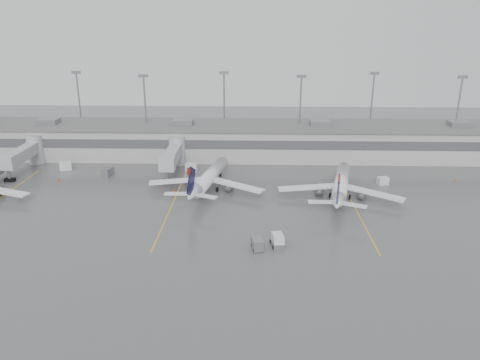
{
  "coord_description": "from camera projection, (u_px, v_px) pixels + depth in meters",
  "views": [
    {
      "loc": [
        -1.9,
        -59.67,
        34.08
      ],
      "look_at": [
        -4.39,
        24.0,
        5.0
      ],
      "focal_mm": 35.0,
      "sensor_mm": 36.0,
      "label": 1
    }
  ],
  "objects": [
    {
      "name": "ground",
      "position": [
        265.0,
        267.0,
        67.47
      ],
      "size": [
        260.0,
        260.0,
        0.0
      ],
      "primitive_type": "plane",
      "color": "#505053",
      "rests_on": "ground"
    },
    {
      "name": "terminal",
      "position": [
        261.0,
        140.0,
        120.85
      ],
      "size": [
        152.0,
        17.0,
        9.45
      ],
      "color": "#AAAAA5",
      "rests_on": "ground"
    },
    {
      "name": "light_masts",
      "position": [
        261.0,
        106.0,
        123.72
      ],
      "size": [
        142.4,
        8.0,
        20.6
      ],
      "color": "gray",
      "rests_on": "ground"
    },
    {
      "name": "jet_bridge_left",
      "position": [
        28.0,
        152.0,
        110.93
      ],
      "size": [
        4.0,
        17.2,
        7.0
      ],
      "color": "#999C9E",
      "rests_on": "ground"
    },
    {
      "name": "jet_bridge_right",
      "position": [
        174.0,
        154.0,
        109.95
      ],
      "size": [
        4.0,
        17.2,
        7.0
      ],
      "color": "#999C9E",
      "rests_on": "ground"
    },
    {
      "name": "stand_markings",
      "position": [
        263.0,
        205.0,
        90.13
      ],
      "size": [
        105.25,
        40.0,
        0.01
      ],
      "color": "gold",
      "rests_on": "ground"
    },
    {
      "name": "jet_mid_left",
      "position": [
        209.0,
        178.0,
        96.84
      ],
      "size": [
        24.14,
        27.31,
        8.91
      ],
      "rotation": [
        0.0,
        0.0,
        -0.19
      ],
      "color": "white",
      "rests_on": "ground"
    },
    {
      "name": "jet_mid_right",
      "position": [
        341.0,
        184.0,
        92.78
      ],
      "size": [
        24.12,
        27.34,
        8.98
      ],
      "rotation": [
        0.0,
        0.0,
        -0.23
      ],
      "color": "white",
      "rests_on": "ground"
    },
    {
      "name": "baggage_tug",
      "position": [
        278.0,
        241.0,
        73.64
      ],
      "size": [
        2.48,
        3.38,
        1.99
      ],
      "rotation": [
        0.0,
        0.0,
        0.18
      ],
      "color": "silver",
      "rests_on": "ground"
    },
    {
      "name": "baggage_cart",
      "position": [
        257.0,
        244.0,
        72.55
      ],
      "size": [
        2.04,
        2.99,
        1.77
      ],
      "rotation": [
        0.0,
        0.0,
        0.18
      ],
      "color": "slate",
      "rests_on": "ground"
    },
    {
      "name": "gse_uld_a",
      "position": [
        66.0,
        166.0,
        110.7
      ],
      "size": [
        3.09,
        2.5,
        1.9
      ],
      "primitive_type": "cube",
      "rotation": [
        0.0,
        0.0,
        0.3
      ],
      "color": "silver",
      "rests_on": "ground"
    },
    {
      "name": "gse_uld_b",
      "position": [
        192.0,
        167.0,
        109.54
      ],
      "size": [
        2.86,
        2.06,
        1.9
      ],
      "primitive_type": "cube",
      "rotation": [
        0.0,
        0.0,
        -0.1
      ],
      "color": "silver",
      "rests_on": "ground"
    },
    {
      "name": "gse_uld_c",
      "position": [
        383.0,
        181.0,
        100.94
      ],
      "size": [
        2.55,
        2.01,
        1.6
      ],
      "primitive_type": "cube",
      "rotation": [
        0.0,
        0.0,
        0.25
      ],
      "color": "silver",
      "rests_on": "ground"
    },
    {
      "name": "gse_loader",
      "position": [
        108.0,
        172.0,
        106.48
      ],
      "size": [
        2.46,
        3.24,
        1.8
      ],
      "primitive_type": "cube",
      "rotation": [
        0.0,
        0.0,
        -0.25
      ],
      "color": "slate",
      "rests_on": "ground"
    },
    {
      "name": "cone_a",
      "position": [
        58.0,
        180.0,
        102.63
      ],
      "size": [
        0.49,
        0.49,
        0.78
      ],
      "primitive_type": "cone",
      "color": "red",
      "rests_on": "ground"
    },
    {
      "name": "cone_b",
      "position": [
        174.0,
        190.0,
        96.63
      ],
      "size": [
        0.5,
        0.5,
        0.79
      ],
      "primitive_type": "cone",
      "color": "red",
      "rests_on": "ground"
    },
    {
      "name": "cone_c",
      "position": [
        318.0,
        186.0,
        98.7
      ],
      "size": [
        0.5,
        0.5,
        0.8
      ],
      "primitive_type": "cone",
      "color": "red",
      "rests_on": "ground"
    },
    {
      "name": "cone_d",
      "position": [
        455.0,
        180.0,
        102.93
      ],
      "size": [
        0.42,
        0.42,
        0.67
      ],
      "primitive_type": "cone",
      "color": "red",
      "rests_on": "ground"
    }
  ]
}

